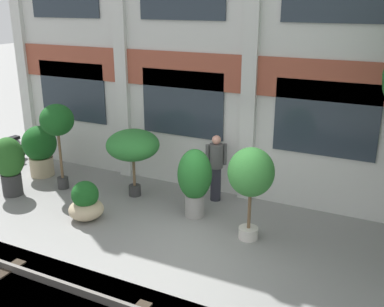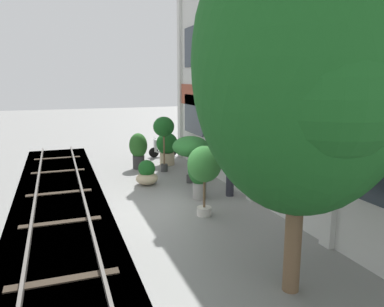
% 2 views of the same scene
% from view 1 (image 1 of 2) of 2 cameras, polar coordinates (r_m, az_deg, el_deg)
% --- Properties ---
extents(ground_plane, '(80.00, 80.00, 0.00)m').
position_cam_1_polar(ground_plane, '(9.38, 1.12, -11.52)').
color(ground_plane, gray).
extents(apartment_facade, '(14.71, 0.64, 8.94)m').
position_cam_1_polar(apartment_facade, '(10.81, 8.18, 17.06)').
color(apartment_facade, silver).
rests_on(apartment_facade, ground).
extents(potted_plant_low_pan, '(0.86, 0.86, 2.29)m').
position_cam_1_polar(potted_plant_low_pan, '(11.93, -16.75, 3.74)').
color(potted_plant_low_pan, '#333333').
rests_on(potted_plant_low_pan, ground).
extents(potted_plant_terracotta_small, '(1.33, 1.33, 1.74)m').
position_cam_1_polar(potted_plant_terracotta_small, '(11.21, -7.52, 0.97)').
color(potted_plant_terracotta_small, '#333333').
rests_on(potted_plant_terracotta_small, ground).
extents(potted_plant_stone_basin, '(0.78, 0.78, 1.62)m').
position_cam_1_polar(potted_plant_stone_basin, '(10.15, 0.34, -3.19)').
color(potted_plant_stone_basin, gray).
rests_on(potted_plant_stone_basin, ground).
extents(potted_plant_tall_urn, '(0.95, 0.95, 2.00)m').
position_cam_1_polar(potted_plant_tall_urn, '(9.09, 7.49, -2.72)').
color(potted_plant_tall_urn, beige).
rests_on(potted_plant_tall_urn, ground).
extents(potted_plant_wide_bowl, '(0.80, 0.80, 0.91)m').
position_cam_1_polar(potted_plant_wide_bowl, '(10.52, -13.35, -6.11)').
color(potted_plant_wide_bowl, tan).
rests_on(potted_plant_wide_bowl, ground).
extents(potted_plant_ribbed_drum, '(0.95, 0.95, 1.45)m').
position_cam_1_polar(potted_plant_ribbed_drum, '(13.33, -18.76, 0.67)').
color(potted_plant_ribbed_drum, tan).
rests_on(potted_plant_ribbed_drum, ground).
extents(potted_plant_glazed_jar, '(0.77, 0.77, 1.53)m').
position_cam_1_polar(potted_plant_glazed_jar, '(12.23, -22.20, -1.07)').
color(potted_plant_glazed_jar, '#333333').
rests_on(potted_plant_glazed_jar, ground).
extents(scooter_near_curb, '(0.50, 1.38, 0.98)m').
position_cam_1_polar(scooter_near_curb, '(14.85, -22.36, 0.52)').
color(scooter_near_curb, black).
rests_on(scooter_near_curb, ground).
extents(resident_by_doorway, '(0.44, 0.36, 1.68)m').
position_cam_1_polar(resident_by_doorway, '(11.02, 3.06, -1.58)').
color(resident_by_doorway, '#282833').
rests_on(resident_by_doorway, ground).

